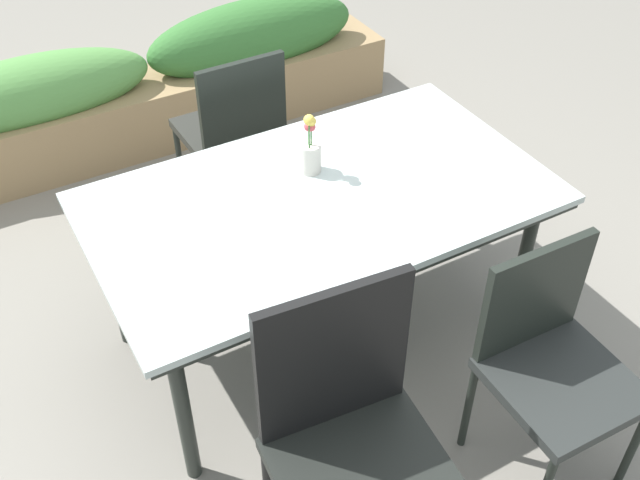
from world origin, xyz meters
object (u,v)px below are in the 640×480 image
at_px(dining_table, 320,207).
at_px(chair_near_left, 353,435).
at_px(chair_near_right, 551,357).
at_px(flower_vase, 310,150).
at_px(planter_box, 154,88).
at_px(chair_far_side, 234,128).

xyz_separation_m(dining_table, chair_near_left, (-0.36, -0.83, -0.11)).
bearing_deg(chair_near_right, chair_near_left, -0.12).
bearing_deg(chair_near_right, flower_vase, -70.35).
bearing_deg(dining_table, chair_near_left, -113.50).
height_order(flower_vase, planter_box, flower_vase).
height_order(chair_near_right, planter_box, chair_near_right).
xyz_separation_m(chair_near_right, chair_far_side, (-0.34, 1.70, 0.03)).
distance_m(chair_far_side, planter_box, 0.94).
bearing_deg(planter_box, chair_near_right, -80.87).
height_order(chair_far_side, flower_vase, flower_vase).
bearing_deg(flower_vase, chair_near_right, -71.66).
bearing_deg(chair_near_left, dining_table, -108.38).
height_order(chair_far_side, chair_near_left, chair_near_left).
distance_m(chair_near_right, chair_far_side, 1.73).
distance_m(chair_near_right, flower_vase, 1.10).
bearing_deg(chair_far_side, dining_table, -93.19).
bearing_deg(planter_box, chair_far_side, -84.90).
height_order(dining_table, chair_far_side, chair_far_side).
xyz_separation_m(chair_far_side, chair_near_left, (-0.40, -1.68, 0.03)).
bearing_deg(chair_near_right, planter_box, -79.56).
xyz_separation_m(dining_table, chair_far_side, (0.03, 0.85, -0.14)).
relative_size(chair_near_left, flower_vase, 3.97).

